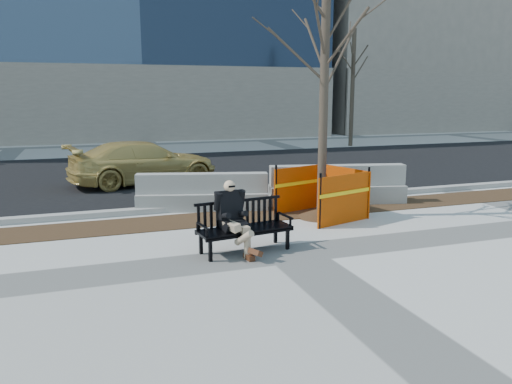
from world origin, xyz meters
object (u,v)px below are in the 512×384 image
sedan (145,184)px  seated_man (232,253)px  bench (245,251)px  tree_fence (321,217)px  jersey_barrier_left (203,210)px  jersey_barrier_right (337,203)px

sedan → seated_man: bearing=173.1°
bench → tree_fence: bearing=29.9°
seated_man → jersey_barrier_left: bearing=78.0°
sedan → tree_fence: bearing=-161.5°
sedan → jersey_barrier_right: sedan is taller
sedan → jersey_barrier_left: sedan is taller
bench → tree_fence: (2.23, 1.72, 0.00)m
jersey_barrier_left → jersey_barrier_right: jersey_barrier_right is taller
seated_man → sedan: size_ratio=0.28×
tree_fence → sedan: 6.00m
sedan → jersey_barrier_left: size_ratio=1.46×
tree_fence → jersey_barrier_right: 1.45m
jersey_barrier_right → seated_man: bearing=-127.8°
seated_man → tree_fence: 2.98m
seated_man → tree_fence: tree_fence is taller
tree_fence → jersey_barrier_right: tree_fence is taller
tree_fence → jersey_barrier_left: bearing=146.6°
bench → seated_man: size_ratio=1.34×
bench → jersey_barrier_right: bearing=33.7°
sedan → jersey_barrier_right: (3.99, -4.09, 0.00)m
bench → jersey_barrier_right: (3.19, 2.81, 0.00)m
bench → seated_man: bearing=168.5°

